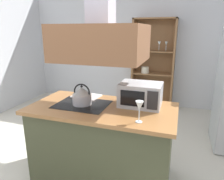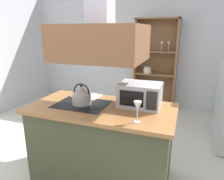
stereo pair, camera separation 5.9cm
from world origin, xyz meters
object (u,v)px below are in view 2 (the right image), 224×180
at_px(cutting_board, 87,96).
at_px(wine_glass_on_counter, 138,107).
at_px(dish_cabinet, 155,69).
at_px(kettle, 82,96).
at_px(microwave, 140,95).

xyz_separation_m(cutting_board, wine_glass_on_counter, (0.79, -0.54, 0.14)).
distance_m(dish_cabinet, cutting_board, 2.44).
bearing_deg(kettle, wine_glass_on_counter, -20.56).
bearing_deg(cutting_board, microwave, -7.49).
height_order(dish_cabinet, microwave, dish_cabinet).
bearing_deg(dish_cabinet, wine_glass_on_counter, -84.70).
bearing_deg(wine_glass_on_counter, microwave, 99.61).
height_order(microwave, wine_glass_on_counter, microwave).
bearing_deg(dish_cabinet, kettle, -99.50).
distance_m(kettle, wine_glass_on_counter, 0.77).
relative_size(cutting_board, wine_glass_on_counter, 1.65).
relative_size(kettle, microwave, 0.53).
relative_size(dish_cabinet, wine_glass_on_counter, 9.59).
bearing_deg(kettle, microwave, 15.68).
relative_size(dish_cabinet, kettle, 8.10).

